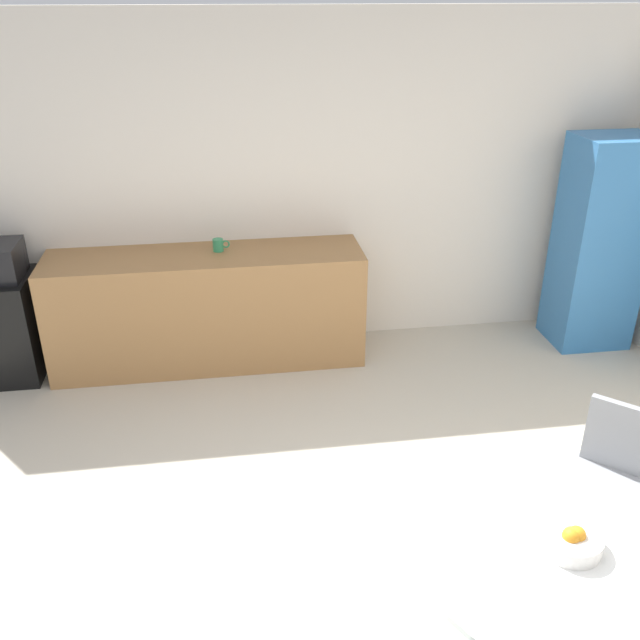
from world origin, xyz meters
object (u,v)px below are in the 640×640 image
object	(u,v)px
locker_cabinet	(599,244)
chair_gray	(615,465)
mini_fridge	(1,328)
mug_white	(219,245)
round_table	(554,577)
fruit_bowl	(571,539)

from	to	relation	value
locker_cabinet	chair_gray	bearing A→B (deg)	-115.63
mini_fridge	mug_white	bearing A→B (deg)	2.18
mini_fridge	locker_cabinet	xyz separation A→B (m)	(4.68, -0.10, 0.45)
chair_gray	mug_white	world-z (taller)	mug_white
mini_fridge	locker_cabinet	distance (m)	4.70
mini_fridge	chair_gray	size ratio (longest dim) A/B	0.97
round_table	fruit_bowl	world-z (taller)	fruit_bowl
fruit_bowl	mug_white	size ratio (longest dim) A/B	1.92
chair_gray	mug_white	distance (m)	3.13
chair_gray	mug_white	bearing A→B (deg)	128.66
fruit_bowl	chair_gray	bearing A→B (deg)	47.70
round_table	mug_white	bearing A→B (deg)	111.84
round_table	chair_gray	bearing A→B (deg)	46.31
chair_gray	mini_fridge	bearing A→B (deg)	146.78
mug_white	chair_gray	bearing A→B (deg)	-51.34
fruit_bowl	mug_white	world-z (taller)	mug_white
chair_gray	fruit_bowl	distance (m)	0.97
mini_fridge	mug_white	distance (m)	1.75
locker_cabinet	chair_gray	distance (m)	2.52
mini_fridge	chair_gray	bearing A→B (deg)	-33.22
locker_cabinet	fruit_bowl	world-z (taller)	locker_cabinet
round_table	fruit_bowl	distance (m)	0.18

